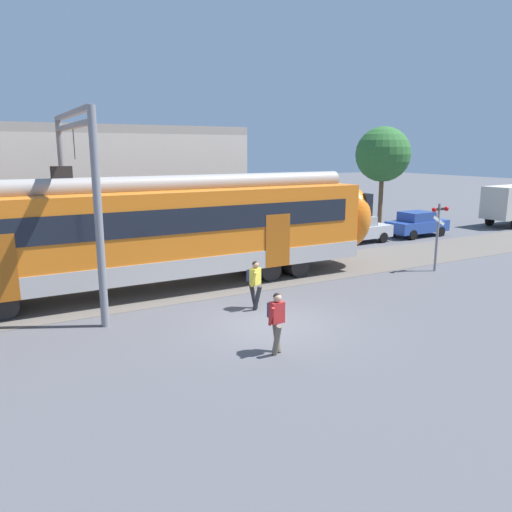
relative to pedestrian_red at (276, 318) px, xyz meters
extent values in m
plane|color=#515156|center=(0.99, 1.99, -0.99)|extent=(160.00, 160.00, 0.00)
cube|color=#B2ADA8|center=(-1.25, 7.50, 0.06)|extent=(18.00, 3.06, 0.70)
cube|color=orange|center=(-1.25, 7.50, 1.61)|extent=(18.00, 3.00, 2.40)
cube|color=black|center=(-1.25, 5.99, 1.81)|extent=(16.56, 0.03, 0.90)
cube|color=#AC5413|center=(3.70, 5.98, 0.76)|extent=(1.10, 0.04, 2.10)
cylinder|color=gray|center=(-1.25, 7.50, 2.99)|extent=(17.64, 0.70, 0.70)
cube|color=black|center=(-3.95, 7.50, 3.54)|extent=(0.70, 0.12, 0.40)
cylinder|color=black|center=(5.03, 7.50, -0.54)|extent=(0.90, 2.40, 0.90)
cylinder|color=black|center=(3.63, 7.50, -0.54)|extent=(0.90, 2.40, 0.90)
cylinder|color=black|center=(-6.13, 7.50, -0.54)|extent=(0.90, 2.40, 0.90)
ellipsoid|color=orange|center=(8.30, 7.50, 1.26)|extent=(1.80, 2.85, 2.95)
cube|color=black|center=(8.65, 7.50, 1.86)|extent=(0.40, 2.40, 1.00)
cylinder|color=#6B6051|center=(-0.08, -0.17, -0.56)|extent=(0.17, 0.36, 0.87)
cylinder|color=#6B6051|center=(0.08, 0.12, -0.56)|extent=(0.17, 0.36, 0.87)
cube|color=red|center=(0.00, -0.02, 0.15)|extent=(0.37, 0.26, 0.56)
cylinder|color=red|center=(0.22, 0.07, 0.10)|extent=(0.10, 0.25, 0.52)
cylinder|color=red|center=(-0.21, -0.11, 0.10)|extent=(0.10, 0.25, 0.52)
sphere|color=tan|center=(0.00, -0.04, 0.54)|extent=(0.22, 0.22, 0.22)
sphere|color=black|center=(0.00, -0.02, 0.57)|extent=(0.20, 0.20, 0.20)
cube|color=navy|center=(-0.01, 0.16, 0.17)|extent=(0.29, 0.17, 0.40)
cylinder|color=#28282D|center=(1.31, 3.37, -0.56)|extent=(0.29, 0.38, 0.87)
cylinder|color=#28282D|center=(1.34, 3.70, -0.56)|extent=(0.29, 0.38, 0.87)
cube|color=gold|center=(1.33, 3.53, 0.15)|extent=(0.43, 0.38, 0.56)
cylinder|color=gold|center=(1.49, 3.70, 0.10)|extent=(0.19, 0.26, 0.52)
cylinder|color=gold|center=(1.17, 3.36, 0.10)|extent=(0.19, 0.26, 0.52)
sphere|color=#9E7051|center=(1.33, 3.51, 0.54)|extent=(0.22, 0.22, 0.22)
sphere|color=black|center=(1.33, 3.53, 0.57)|extent=(0.20, 0.20, 0.20)
cube|color=navy|center=(1.24, 3.69, 0.17)|extent=(0.32, 0.27, 0.40)
cube|color=#B7BABF|center=(12.44, 11.40, -0.35)|extent=(4.06, 1.80, 0.68)
cube|color=#A1A3A8|center=(12.29, 11.39, 0.27)|extent=(1.96, 1.51, 0.56)
cube|color=black|center=(13.24, 11.43, 0.23)|extent=(0.17, 1.37, 0.48)
cylinder|color=black|center=(13.65, 12.22, -0.69)|extent=(0.61, 0.22, 0.60)
cylinder|color=black|center=(13.71, 10.67, -0.69)|extent=(0.61, 0.22, 0.60)
cylinder|color=black|center=(11.17, 12.13, -0.69)|extent=(0.61, 0.22, 0.60)
cylinder|color=black|center=(11.23, 10.57, -0.69)|extent=(0.61, 0.22, 0.60)
cube|color=#284799|center=(17.10, 11.31, -0.35)|extent=(4.05, 1.78, 0.68)
cube|color=navy|center=(16.95, 11.30, 0.27)|extent=(1.95, 1.50, 0.56)
cube|color=black|center=(17.90, 11.34, 0.23)|extent=(0.17, 1.37, 0.48)
cylinder|color=black|center=(18.31, 12.13, -0.69)|extent=(0.61, 0.22, 0.60)
cylinder|color=black|center=(18.37, 10.57, -0.69)|extent=(0.61, 0.22, 0.60)
cylinder|color=black|center=(15.83, 12.04, -0.69)|extent=(0.61, 0.22, 0.60)
cylinder|color=black|center=(15.89, 10.49, -0.69)|extent=(0.61, 0.22, 0.60)
cube|color=#BCB7AD|center=(25.54, 11.09, 0.73)|extent=(3.71, 2.21, 2.20)
cylinder|color=black|center=(24.99, 12.01, -0.57)|extent=(0.85, 0.29, 0.84)
cylinder|color=gray|center=(-3.48, 4.30, 2.26)|extent=(0.24, 0.24, 6.50)
cylinder|color=gray|center=(-3.48, 10.70, 2.26)|extent=(0.24, 0.24, 6.50)
cube|color=gray|center=(-3.48, 7.50, 5.46)|extent=(0.20, 6.40, 0.16)
cube|color=gray|center=(-3.48, 7.50, 5.06)|extent=(0.20, 6.40, 0.16)
cylinder|color=black|center=(-3.48, 7.50, 4.46)|extent=(0.03, 0.03, 1.00)
cylinder|color=gray|center=(10.91, 4.40, 0.51)|extent=(0.11, 0.11, 3.00)
cube|color=black|center=(10.91, 4.40, 1.76)|extent=(0.80, 0.10, 0.10)
sphere|color=red|center=(10.53, 4.34, 1.76)|extent=(0.20, 0.20, 0.20)
sphere|color=red|center=(11.29, 4.34, 1.76)|extent=(0.20, 0.20, 0.20)
cube|color=white|center=(10.91, 4.37, 1.26)|extent=(0.72, 0.03, 0.48)
cube|color=beige|center=(-1.82, 15.22, 2.01)|extent=(15.48, 5.00, 6.00)
cube|color=#A7A39B|center=(-1.82, 15.22, 5.21)|extent=(15.48, 5.00, 0.40)
cylinder|color=brown|center=(19.07, 16.78, 0.80)|extent=(0.32, 0.32, 3.58)
sphere|color=#2D662D|center=(19.07, 16.78, 3.96)|extent=(3.90, 3.90, 3.90)
camera|label=1|loc=(-6.46, -10.56, 4.29)|focal=35.00mm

